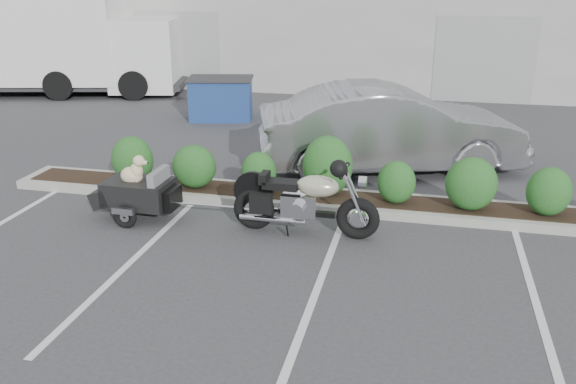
% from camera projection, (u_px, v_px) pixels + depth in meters
% --- Properties ---
extents(ground, '(90.00, 90.00, 0.00)m').
position_uv_depth(ground, '(246.00, 253.00, 8.84)').
color(ground, '#38383A').
rests_on(ground, ground).
extents(planter_kerb, '(12.00, 1.00, 0.15)m').
position_uv_depth(planter_kerb, '(337.00, 201.00, 10.62)').
color(planter_kerb, '#9E9E93').
rests_on(planter_kerb, ground).
extents(building, '(26.00, 10.00, 4.00)m').
position_uv_depth(building, '(370.00, 21.00, 23.72)').
color(building, '#9EA099').
rests_on(building, ground).
extents(motorcycle, '(2.31, 0.78, 1.33)m').
position_uv_depth(motorcycle, '(304.00, 202.00, 9.32)').
color(motorcycle, black).
rests_on(motorcycle, ground).
extents(pet_trailer, '(1.84, 1.02, 1.10)m').
position_uv_depth(pet_trailer, '(138.00, 192.00, 9.95)').
color(pet_trailer, black).
rests_on(pet_trailer, ground).
extents(sedan, '(5.57, 3.39, 1.73)m').
position_uv_depth(sedan, '(391.00, 129.00, 12.25)').
color(sedan, '#9E9DA3').
rests_on(sedan, ground).
extents(dumpster, '(1.95, 1.53, 1.14)m').
position_uv_depth(dumpster, '(221.00, 98.00, 16.67)').
color(dumpster, navy).
rests_on(dumpster, ground).
extents(delivery_truck, '(7.52, 3.89, 3.29)m').
position_uv_depth(delivery_truck, '(72.00, 45.00, 19.83)').
color(delivery_truck, silver).
rests_on(delivery_truck, ground).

